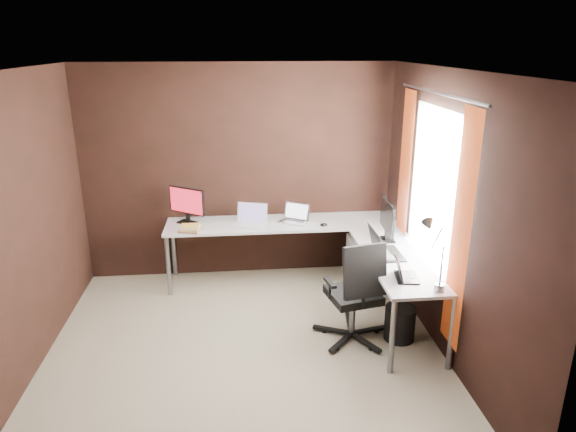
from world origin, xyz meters
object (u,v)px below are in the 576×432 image
Objects in this scene: monitor_left at (187,203)px; monitor_right at (388,218)px; laptop_white at (251,220)px; book_stack at (190,228)px; wastebasket at (400,323)px; laptop_black_big at (382,249)px; laptop_silver at (295,218)px; office_chair at (354,311)px; drawer_pedestal at (368,265)px; desk_lamp at (433,245)px; laptop_black_small at (404,274)px.

monitor_right reaches higher than monitor_left.
monitor_left is 1.02× the size of laptop_white.
monitor_left reaches higher than laptop_white.
book_stack reaches higher than wastebasket.
laptop_black_big is 0.72m from wastebasket.
office_chair is (0.41, -1.37, -0.48)m from laptop_silver.
drawer_pedestal is 1.14× the size of monitor_right.
monitor_left is 0.36m from book_stack.
monitor_right reaches higher than laptop_silver.
laptop_white is 0.66× the size of desk_lamp.
laptop_white is at bearing 68.22° from monitor_right.
drawer_pedestal is 1.44× the size of monitor_left.
office_chair is (0.92, -1.32, -0.48)m from laptop_white.
laptop_white is 2.29m from desk_lamp.
monitor_right is at bearing -13.04° from book_stack.
monitor_left is at bearing 98.74° from book_stack.
book_stack is at bearing -47.05° from monitor_left.
book_stack is (-1.98, 0.15, 0.46)m from drawer_pedestal.
laptop_black_big is (0.74, -1.07, 0.01)m from laptop_silver.
laptop_black_small is 0.64m from office_chair.
desk_lamp is at bearing -33.29° from laptop_white.
desk_lamp reaches higher than laptop_silver.
laptop_black_big is at bearing -23.94° from book_stack.
book_stack is 2.03m from office_chair.
drawer_pedestal is at bearing 7.29° from laptop_black_small.
laptop_black_small is at bearing -5.61° from monitor_left.
laptop_black_small is at bearing -32.33° from laptop_silver.
monitor_right is (2.11, -0.77, 0.01)m from monitor_left.
laptop_black_small is at bearing -109.74° from wastebasket.
laptop_black_big is 0.40× the size of office_chair.
drawer_pedestal is 1.06m from wastebasket.
monitor_left reaches higher than office_chair.
desk_lamp reaches higher than office_chair.
monitor_left is at bearing -152.28° from laptop_silver.
desk_lamp is 1.06m from office_chair.
office_chair is at bearing 175.36° from wastebasket.
laptop_black_big is at bearing 107.72° from wastebasket.
monitor_right is 2.13m from book_stack.
book_stack reaches higher than drawer_pedestal.
laptop_black_big reaches higher than laptop_black_small.
monitor_right is 1.14m from laptop_silver.
office_chair is at bearing 132.17° from laptop_black_big.
laptop_white is at bearing 166.68° from drawer_pedestal.
desk_lamp reaches higher than monitor_right.
laptop_white is (-1.31, 0.31, 0.48)m from drawer_pedestal.
laptop_black_small is 1.13× the size of book_stack.
laptop_black_big is (1.25, -1.01, 0.01)m from laptop_white.
monitor_left is 2.28m from laptop_black_big.
book_stack is at bearing 151.93° from desk_lamp.
office_chair is (-0.37, 0.22, -0.47)m from laptop_black_small.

